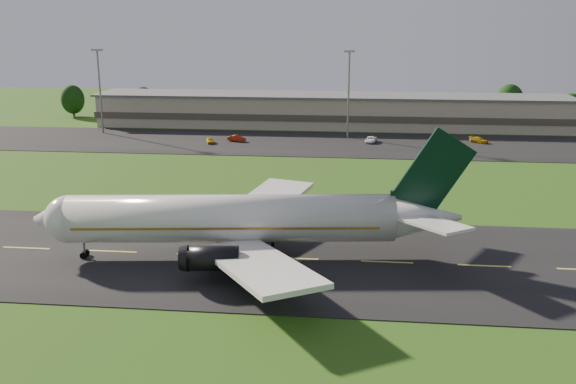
# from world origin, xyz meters

# --- Properties ---
(ground) EXTENTS (360.00, 360.00, 0.00)m
(ground) POSITION_xyz_m (0.00, 0.00, 0.00)
(ground) COLOR #244C13
(ground) RESTS_ON ground
(taxiway) EXTENTS (220.00, 30.00, 0.10)m
(taxiway) POSITION_xyz_m (0.00, 0.00, 0.05)
(taxiway) COLOR black
(taxiway) RESTS_ON ground
(apron) EXTENTS (260.00, 30.00, 0.10)m
(apron) POSITION_xyz_m (0.00, 72.00, 0.05)
(apron) COLOR black
(apron) RESTS_ON ground
(airliner) EXTENTS (51.20, 41.88, 15.57)m
(airliner) POSITION_xyz_m (-6.37, 0.10, 4.66)
(airliner) COLOR white
(airliner) RESTS_ON ground
(terminal) EXTENTS (145.00, 16.00, 8.40)m
(terminal) POSITION_xyz_m (6.40, 96.18, 3.99)
(terminal) COLOR tan
(terminal) RESTS_ON ground
(light_mast_west) EXTENTS (2.40, 1.20, 20.35)m
(light_mast_west) POSITION_xyz_m (-55.00, 80.00, 12.74)
(light_mast_west) COLOR gray
(light_mast_west) RESTS_ON ground
(light_mast_centre) EXTENTS (2.40, 1.20, 20.35)m
(light_mast_centre) POSITION_xyz_m (5.00, 80.00, 12.74)
(light_mast_centre) COLOR gray
(light_mast_centre) RESTS_ON ground
(tree_line) EXTENTS (194.66, 9.97, 10.47)m
(tree_line) POSITION_xyz_m (37.88, 106.02, 5.03)
(tree_line) COLOR black
(tree_line) RESTS_ON ground
(service_vehicle_a) EXTENTS (2.62, 3.92, 1.24)m
(service_vehicle_a) POSITION_xyz_m (-25.82, 69.60, 0.72)
(service_vehicle_a) COLOR #D79B0C
(service_vehicle_a) RESTS_ON apron
(service_vehicle_b) EXTENTS (4.47, 2.73, 1.39)m
(service_vehicle_b) POSITION_xyz_m (-20.19, 72.33, 0.80)
(service_vehicle_b) COLOR #A11F0A
(service_vehicle_b) RESTS_ON apron
(service_vehicle_c) EXTENTS (2.92, 5.06, 1.33)m
(service_vehicle_c) POSITION_xyz_m (10.41, 74.29, 0.76)
(service_vehicle_c) COLOR white
(service_vehicle_c) RESTS_ON apron
(service_vehicle_d) EXTENTS (4.55, 4.00, 1.26)m
(service_vehicle_d) POSITION_xyz_m (34.76, 76.58, 0.73)
(service_vehicle_d) COLOR #C8920B
(service_vehicle_d) RESTS_ON apron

